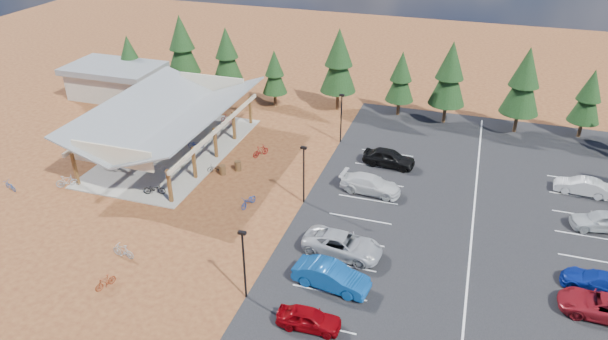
{
  "coord_description": "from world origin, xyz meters",
  "views": [
    {
      "loc": [
        16.75,
        -34.13,
        24.03
      ],
      "look_at": [
        4.72,
        2.93,
        2.52
      ],
      "focal_mm": 32.0,
      "sensor_mm": 36.0,
      "label": 1
    }
  ],
  "objects_px": {
    "lamp_post_2": "(341,115)",
    "car_1": "(331,276)",
    "car_9": "(582,186)",
    "bike_16": "(216,168)",
    "car_0": "(309,318)",
    "car_6": "(602,306)",
    "car_7": "(600,282)",
    "bike_9": "(67,181)",
    "bike_14": "(249,201)",
    "lamp_post_1": "(304,171)",
    "car_2": "(343,244)",
    "bike_0": "(111,164)",
    "car_4": "(389,158)",
    "bike_pavilion": "(170,115)",
    "trash_bin_1": "(238,166)",
    "bike_7": "(228,119)",
    "bike_6": "(196,144)",
    "car_8": "(602,221)",
    "bike_1": "(141,145)",
    "bike_2": "(181,133)",
    "bike_15": "(261,151)",
    "lamp_post_0": "(244,260)",
    "bike_4": "(154,189)",
    "bike_13": "(123,251)",
    "car_3": "(371,184)",
    "trash_bin_0": "(222,170)",
    "bike_11": "(105,282)"
  },
  "relations": [
    {
      "from": "bike_9",
      "to": "lamp_post_1",
      "type": "bearing_deg",
      "value": -110.9
    },
    {
      "from": "lamp_post_2",
      "to": "car_4",
      "type": "xyz_separation_m",
      "value": [
        5.55,
        -3.52,
        -2.12
      ]
    },
    {
      "from": "bike_9",
      "to": "bike_14",
      "type": "bearing_deg",
      "value": -114.96
    },
    {
      "from": "trash_bin_0",
      "to": "bike_6",
      "type": "bearing_deg",
      "value": 140.39
    },
    {
      "from": "bike_1",
      "to": "bike_4",
      "type": "bearing_deg",
      "value": -125.02
    },
    {
      "from": "car_0",
      "to": "car_7",
      "type": "xyz_separation_m",
      "value": [
        16.97,
        8.88,
        0.02
      ]
    },
    {
      "from": "lamp_post_1",
      "to": "bike_1",
      "type": "distance_m",
      "value": 18.85
    },
    {
      "from": "bike_9",
      "to": "car_1",
      "type": "relative_size",
      "value": 0.36
    },
    {
      "from": "bike_7",
      "to": "bike_14",
      "type": "xyz_separation_m",
      "value": [
        8.54,
        -14.37,
        -0.13
      ]
    },
    {
      "from": "bike_6",
      "to": "car_7",
      "type": "bearing_deg",
      "value": -123.33
    },
    {
      "from": "bike_2",
      "to": "car_3",
      "type": "height_order",
      "value": "car_3"
    },
    {
      "from": "trash_bin_1",
      "to": "car_8",
      "type": "relative_size",
      "value": 0.2
    },
    {
      "from": "bike_pavilion",
      "to": "car_3",
      "type": "bearing_deg",
      "value": -4.99
    },
    {
      "from": "bike_0",
      "to": "car_2",
      "type": "relative_size",
      "value": 0.32
    },
    {
      "from": "bike_13",
      "to": "car_0",
      "type": "bearing_deg",
      "value": 86.43
    },
    {
      "from": "car_0",
      "to": "car_6",
      "type": "distance_m",
      "value": 17.99
    },
    {
      "from": "bike_2",
      "to": "bike_9",
      "type": "relative_size",
      "value": 0.93
    },
    {
      "from": "bike_14",
      "to": "car_6",
      "type": "bearing_deg",
      "value": 2.1
    },
    {
      "from": "lamp_post_2",
      "to": "car_1",
      "type": "bearing_deg",
      "value": -76.99
    },
    {
      "from": "trash_bin_1",
      "to": "car_1",
      "type": "distance_m",
      "value": 17.75
    },
    {
      "from": "bike_14",
      "to": "bike_7",
      "type": "bearing_deg",
      "value": 133.47
    },
    {
      "from": "bike_0",
      "to": "car_1",
      "type": "height_order",
      "value": "car_1"
    },
    {
      "from": "bike_9",
      "to": "car_4",
      "type": "relative_size",
      "value": 0.39
    },
    {
      "from": "bike_7",
      "to": "car_7",
      "type": "height_order",
      "value": "car_7"
    },
    {
      "from": "car_1",
      "to": "bike_4",
      "type": "bearing_deg",
      "value": 76.86
    },
    {
      "from": "bike_pavilion",
      "to": "trash_bin_1",
      "type": "bearing_deg",
      "value": -12.18
    },
    {
      "from": "bike_pavilion",
      "to": "car_1",
      "type": "distance_m",
      "value": 24.74
    },
    {
      "from": "lamp_post_2",
      "to": "bike_11",
      "type": "distance_m",
      "value": 27.67
    },
    {
      "from": "lamp_post_0",
      "to": "car_0",
      "type": "height_order",
      "value": "lamp_post_0"
    },
    {
      "from": "car_2",
      "to": "car_8",
      "type": "height_order",
      "value": "car_2"
    },
    {
      "from": "trash_bin_1",
      "to": "bike_1",
      "type": "relative_size",
      "value": 0.6
    },
    {
      "from": "trash_bin_1",
      "to": "car_8",
      "type": "bearing_deg",
      "value": -0.12
    },
    {
      "from": "car_7",
      "to": "car_6",
      "type": "bearing_deg",
      "value": 6.75
    },
    {
      "from": "bike_7",
      "to": "bike_16",
      "type": "bearing_deg",
      "value": -153.62
    },
    {
      "from": "car_9",
      "to": "bike_16",
      "type": "bearing_deg",
      "value": -74.59
    },
    {
      "from": "car_0",
      "to": "bike_16",
      "type": "bearing_deg",
      "value": 38.67
    },
    {
      "from": "lamp_post_2",
      "to": "bike_0",
      "type": "relative_size",
      "value": 2.86
    },
    {
      "from": "lamp_post_1",
      "to": "car_2",
      "type": "distance_m",
      "value": 7.76
    },
    {
      "from": "bike_2",
      "to": "bike_15",
      "type": "xyz_separation_m",
      "value": [
        9.39,
        -1.35,
        -0.0
      ]
    },
    {
      "from": "trash_bin_0",
      "to": "bike_16",
      "type": "relative_size",
      "value": 0.58
    },
    {
      "from": "trash_bin_0",
      "to": "bike_7",
      "type": "xyz_separation_m",
      "value": [
        -4.18,
        10.15,
        0.18
      ]
    },
    {
      "from": "car_4",
      "to": "car_2",
      "type": "bearing_deg",
      "value": -178.3
    },
    {
      "from": "car_0",
      "to": "car_6",
      "type": "xyz_separation_m",
      "value": [
        16.77,
        6.51,
        0.04
      ]
    },
    {
      "from": "car_2",
      "to": "car_4",
      "type": "xyz_separation_m",
      "value": [
        0.78,
        14.22,
        0.02
      ]
    },
    {
      "from": "lamp_post_2",
      "to": "bike_13",
      "type": "relative_size",
      "value": 2.84
    },
    {
      "from": "bike_15",
      "to": "bike_16",
      "type": "height_order",
      "value": "bike_15"
    },
    {
      "from": "car_2",
      "to": "car_9",
      "type": "distance_m",
      "value": 22.33
    },
    {
      "from": "lamp_post_1",
      "to": "bike_6",
      "type": "bearing_deg",
      "value": 154.95
    },
    {
      "from": "bike_13",
      "to": "car_2",
      "type": "relative_size",
      "value": 0.32
    },
    {
      "from": "trash_bin_1",
      "to": "bike_16",
      "type": "relative_size",
      "value": 0.58
    }
  ]
}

